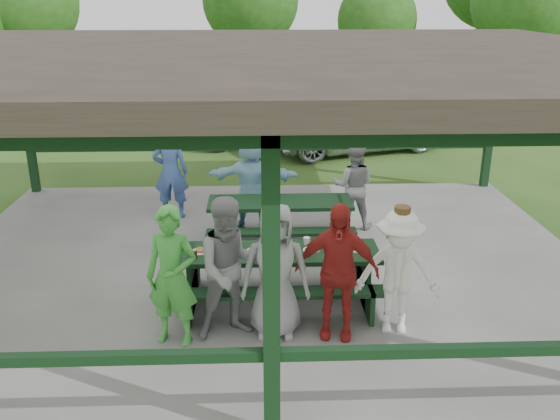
{
  "coord_description": "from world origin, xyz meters",
  "views": [
    {
      "loc": [
        -0.1,
        -8.31,
        4.02
      ],
      "look_at": [
        0.21,
        -0.3,
        1.09
      ],
      "focal_mm": 38.0,
      "sensor_mm": 36.0,
      "label": 1
    }
  ],
  "objects_px": {
    "contestant_green": "(172,277)",
    "contestant_red": "(337,271)",
    "picnic_table_near": "(278,270)",
    "pickup_truck": "(356,124)",
    "picnic_table_far": "(280,217)",
    "spectator_blue": "(171,172)",
    "spectator_lblue": "(252,180)",
    "contestant_white_fedora": "(398,272)",
    "farm_trailer": "(242,116)",
    "contestant_grey_left": "(231,269)",
    "contestant_grey_mid": "(275,271)",
    "spectator_grey": "(353,186)"
  },
  "relations": [
    {
      "from": "spectator_lblue",
      "to": "farm_trailer",
      "type": "bearing_deg",
      "value": -80.58
    },
    {
      "from": "contestant_green",
      "to": "pickup_truck",
      "type": "relative_size",
      "value": 0.34
    },
    {
      "from": "picnic_table_near",
      "to": "picnic_table_far",
      "type": "relative_size",
      "value": 1.13
    },
    {
      "from": "picnic_table_near",
      "to": "spectator_lblue",
      "type": "xyz_separation_m",
      "value": [
        -0.36,
        2.76,
        0.39
      ]
    },
    {
      "from": "contestant_grey_mid",
      "to": "farm_trailer",
      "type": "xyz_separation_m",
      "value": [
        -0.64,
        10.5,
        -0.19
      ]
    },
    {
      "from": "picnic_table_near",
      "to": "farm_trailer",
      "type": "height_order",
      "value": "farm_trailer"
    },
    {
      "from": "contestant_red",
      "to": "spectator_grey",
      "type": "bearing_deg",
      "value": 88.69
    },
    {
      "from": "contestant_white_fedora",
      "to": "pickup_truck",
      "type": "relative_size",
      "value": 0.33
    },
    {
      "from": "spectator_grey",
      "to": "contestant_green",
      "type": "bearing_deg",
      "value": 65.64
    },
    {
      "from": "picnic_table_near",
      "to": "contestant_white_fedora",
      "type": "relative_size",
      "value": 1.63
    },
    {
      "from": "contestant_grey_mid",
      "to": "contestant_grey_left",
      "type": "bearing_deg",
      "value": -178.55
    },
    {
      "from": "picnic_table_far",
      "to": "spectator_blue",
      "type": "distance_m",
      "value": 2.4
    },
    {
      "from": "contestant_grey_left",
      "to": "contestant_grey_mid",
      "type": "xyz_separation_m",
      "value": [
        0.53,
        -0.0,
        -0.04
      ]
    },
    {
      "from": "spectator_blue",
      "to": "spectator_grey",
      "type": "height_order",
      "value": "spectator_blue"
    },
    {
      "from": "picnic_table_far",
      "to": "spectator_lblue",
      "type": "relative_size",
      "value": 1.35
    },
    {
      "from": "contestant_grey_mid",
      "to": "contestant_red",
      "type": "relative_size",
      "value": 0.99
    },
    {
      "from": "contestant_red",
      "to": "picnic_table_near",
      "type": "bearing_deg",
      "value": 139.06
    },
    {
      "from": "spectator_lblue",
      "to": "farm_trailer",
      "type": "height_order",
      "value": "spectator_lblue"
    },
    {
      "from": "picnic_table_near",
      "to": "contestant_white_fedora",
      "type": "distance_m",
      "value": 1.63
    },
    {
      "from": "farm_trailer",
      "to": "pickup_truck",
      "type": "bearing_deg",
      "value": -39.13
    },
    {
      "from": "picnic_table_far",
      "to": "contestant_grey_mid",
      "type": "distance_m",
      "value": 2.81
    },
    {
      "from": "contestant_grey_mid",
      "to": "spectator_lblue",
      "type": "bearing_deg",
      "value": 96.36
    },
    {
      "from": "contestant_red",
      "to": "farm_trailer",
      "type": "bearing_deg",
      "value": 108.0
    },
    {
      "from": "spectator_lblue",
      "to": "spectator_grey",
      "type": "bearing_deg",
      "value": -174.65
    },
    {
      "from": "contestant_white_fedora",
      "to": "farm_trailer",
      "type": "xyz_separation_m",
      "value": [
        -2.11,
        10.49,
        -0.14
      ]
    },
    {
      "from": "contestant_green",
      "to": "spectator_lblue",
      "type": "height_order",
      "value": "spectator_lblue"
    },
    {
      "from": "contestant_white_fedora",
      "to": "spectator_lblue",
      "type": "bearing_deg",
      "value": 126.06
    },
    {
      "from": "picnic_table_far",
      "to": "contestant_red",
      "type": "distance_m",
      "value": 2.91
    },
    {
      "from": "contestant_green",
      "to": "contestant_red",
      "type": "height_order",
      "value": "contestant_green"
    },
    {
      "from": "spectator_blue",
      "to": "spectator_grey",
      "type": "xyz_separation_m",
      "value": [
        3.26,
        -0.62,
        -0.11
      ]
    },
    {
      "from": "contestant_grey_mid",
      "to": "spectator_lblue",
      "type": "xyz_separation_m",
      "value": [
        -0.3,
        3.54,
        0.03
      ]
    },
    {
      "from": "picnic_table_near",
      "to": "contestant_red",
      "type": "distance_m",
      "value": 1.12
    },
    {
      "from": "contestant_grey_mid",
      "to": "pickup_truck",
      "type": "height_order",
      "value": "contestant_grey_mid"
    },
    {
      "from": "contestant_grey_mid",
      "to": "spectator_blue",
      "type": "relative_size",
      "value": 0.96
    },
    {
      "from": "picnic_table_near",
      "to": "pickup_truck",
      "type": "relative_size",
      "value": 0.53
    },
    {
      "from": "contestant_grey_mid",
      "to": "contestant_red",
      "type": "bearing_deg",
      "value": -2.21
    },
    {
      "from": "spectator_lblue",
      "to": "farm_trailer",
      "type": "distance_m",
      "value": 6.97
    },
    {
      "from": "contestant_grey_left",
      "to": "contestant_red",
      "type": "height_order",
      "value": "contestant_grey_left"
    },
    {
      "from": "picnic_table_far",
      "to": "spectator_blue",
      "type": "xyz_separation_m",
      "value": [
        -1.95,
        1.34,
        0.4
      ]
    },
    {
      "from": "contestant_grey_left",
      "to": "spectator_blue",
      "type": "xyz_separation_m",
      "value": [
        -1.26,
        4.13,
        -0.01
      ]
    },
    {
      "from": "contestant_green",
      "to": "contestant_white_fedora",
      "type": "bearing_deg",
      "value": 17.38
    },
    {
      "from": "picnic_table_near",
      "to": "spectator_lblue",
      "type": "bearing_deg",
      "value": 97.41
    },
    {
      "from": "contestant_white_fedora",
      "to": "pickup_truck",
      "type": "height_order",
      "value": "contestant_white_fedora"
    },
    {
      "from": "contestant_grey_mid",
      "to": "spectator_grey",
      "type": "height_order",
      "value": "contestant_grey_mid"
    },
    {
      "from": "picnic_table_far",
      "to": "contestant_white_fedora",
      "type": "distance_m",
      "value": 3.08
    },
    {
      "from": "picnic_table_far",
      "to": "contestant_white_fedora",
      "type": "bearing_deg",
      "value": -64.75
    },
    {
      "from": "contestant_red",
      "to": "contestant_white_fedora",
      "type": "bearing_deg",
      "value": 15.32
    },
    {
      "from": "picnic_table_far",
      "to": "farm_trailer",
      "type": "relative_size",
      "value": 0.55
    },
    {
      "from": "farm_trailer",
      "to": "picnic_table_near",
      "type": "bearing_deg",
      "value": -108.79
    },
    {
      "from": "spectator_grey",
      "to": "farm_trailer",
      "type": "height_order",
      "value": "spectator_grey"
    }
  ]
}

